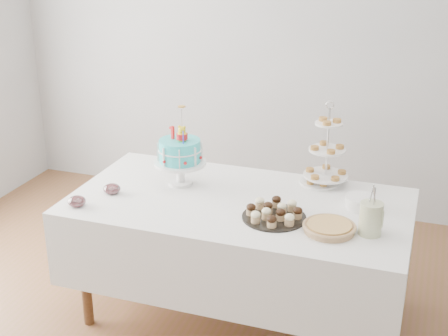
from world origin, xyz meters
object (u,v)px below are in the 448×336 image
(birthday_cake, at_px, (180,164))
(utensil_pitcher, at_px, (371,217))
(plate_stack, at_px, (361,202))
(pastry_plate, at_px, (319,181))
(jam_bowl_a, at_px, (77,201))
(table, at_px, (239,236))
(jam_bowl_b, at_px, (112,189))
(cupcake_tray, at_px, (274,212))
(pie, at_px, (329,227))
(tiered_stand, at_px, (327,150))

(birthday_cake, distance_m, utensil_pitcher, 1.19)
(plate_stack, distance_m, utensil_pitcher, 0.32)
(pastry_plate, xyz_separation_m, jam_bowl_a, (-1.21, -0.76, 0.01))
(table, height_order, jam_bowl_b, jam_bowl_b)
(birthday_cake, distance_m, jam_bowl_b, 0.43)
(cupcake_tray, distance_m, plate_stack, 0.51)
(cupcake_tray, height_order, plate_stack, cupcake_tray)
(pastry_plate, bearing_deg, pie, -74.27)
(pie, relative_size, plate_stack, 1.59)
(birthday_cake, height_order, pastry_plate, birthday_cake)
(cupcake_tray, height_order, pastry_plate, cupcake_tray)
(table, distance_m, utensil_pitcher, 0.83)
(pie, height_order, utensil_pitcher, utensil_pitcher)
(table, xyz_separation_m, cupcake_tray, (0.25, -0.15, 0.27))
(plate_stack, height_order, pastry_plate, plate_stack)
(plate_stack, bearing_deg, table, -168.83)
(birthday_cake, distance_m, tiered_stand, 0.88)
(cupcake_tray, xyz_separation_m, utensil_pitcher, (0.51, -0.02, 0.06))
(pastry_plate, relative_size, utensil_pitcher, 0.89)
(table, height_order, utensil_pitcher, utensil_pitcher)
(tiered_stand, relative_size, pastry_plate, 2.22)
(cupcake_tray, bearing_deg, pie, -10.63)
(table, bearing_deg, plate_stack, 11.17)
(birthday_cake, relative_size, jam_bowl_b, 4.80)
(cupcake_tray, height_order, jam_bowl_b, cupcake_tray)
(tiered_stand, bearing_deg, birthday_cake, -160.94)
(plate_stack, bearing_deg, utensil_pitcher, -74.19)
(birthday_cake, distance_m, plate_stack, 1.08)
(pastry_plate, bearing_deg, utensil_pitcher, -56.93)
(pastry_plate, xyz_separation_m, utensil_pitcher, (0.37, -0.57, 0.08))
(table, relative_size, pastry_plate, 8.21)
(jam_bowl_a, bearing_deg, table, 23.71)
(jam_bowl_b, relative_size, utensil_pitcher, 0.38)
(birthday_cake, relative_size, jam_bowl_a, 4.79)
(table, xyz_separation_m, utensil_pitcher, (0.75, -0.17, 0.32))
(plate_stack, xyz_separation_m, jam_bowl_b, (-1.40, -0.28, -0.01))
(jam_bowl_a, xyz_separation_m, jam_bowl_b, (0.10, 0.22, -0.00))
(cupcake_tray, height_order, jam_bowl_a, cupcake_tray)
(pie, bearing_deg, tiered_stand, 102.49)
(table, relative_size, jam_bowl_b, 19.21)
(tiered_stand, bearing_deg, cupcake_tray, -107.19)
(pie, bearing_deg, pastry_plate, 105.73)
(birthday_cake, height_order, utensil_pitcher, birthday_cake)
(birthday_cake, relative_size, pastry_plate, 2.05)
(table, relative_size, birthday_cake, 4.00)
(plate_stack, bearing_deg, birthday_cake, -179.13)
(cupcake_tray, bearing_deg, jam_bowl_b, 179.60)
(jam_bowl_b, xyz_separation_m, utensil_pitcher, (1.48, -0.02, 0.07))
(birthday_cake, bearing_deg, plate_stack, 24.14)
(birthday_cake, xyz_separation_m, plate_stack, (1.07, 0.02, -0.10))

